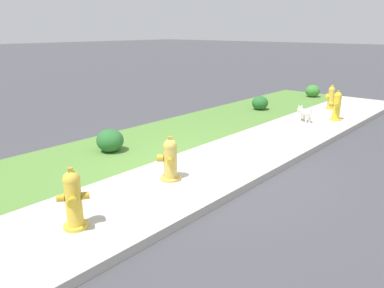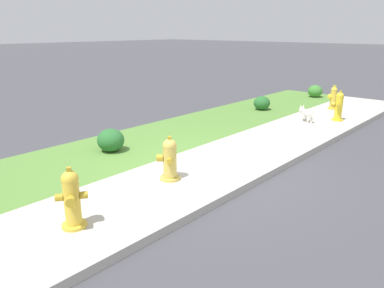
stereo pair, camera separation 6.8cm
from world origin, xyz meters
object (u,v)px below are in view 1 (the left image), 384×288
Objects in this scene: fire_hydrant_mid_block at (170,159)px; fire_hydrant_near_corner at (337,106)px; small_white_dog at (304,113)px; shrub_bush_near_lamp at (313,91)px; fire_hydrant_at_driveway at (331,98)px; shrub_bush_far_verge at (110,140)px; fire_hydrant_by_grass_verge at (73,200)px; shrub_bush_mid_verge at (260,103)px.

fire_hydrant_mid_block is 0.91× the size of fire_hydrant_near_corner.
small_white_dog is (5.09, 0.12, -0.10)m from fire_hydrant_mid_block.
shrub_bush_near_lamp is at bearing -40.96° from small_white_dog.
fire_hydrant_at_driveway is at bearing -41.00° from fire_hydrant_mid_block.
shrub_bush_near_lamp is at bearing -2.40° from shrub_bush_far_verge.
shrub_bush_near_lamp is (10.66, 1.75, -0.16)m from fire_hydrant_by_grass_verge.
fire_hydrant_mid_block reaches higher than shrub_bush_mid_verge.
shrub_bush_near_lamp is at bearing -136.92° from fire_hydrant_by_grass_verge.
fire_hydrant_near_corner reaches higher than shrub_bush_far_verge.
fire_hydrant_near_corner is 1.51× the size of shrub_bush_far_verge.
fire_hydrant_at_driveway is 1.49× the size of shrub_bush_mid_verge.
fire_hydrant_by_grass_verge reaches higher than shrub_bush_far_verge.
fire_hydrant_near_corner is at bearing -86.80° from shrub_bush_mid_verge.
fire_hydrant_by_grass_verge is (-7.64, 0.23, -0.01)m from fire_hydrant_near_corner.
fire_hydrant_mid_block is 1.93m from shrub_bush_far_verge.
fire_hydrant_mid_block is at bearing 158.55° from fire_hydrant_near_corner.
fire_hydrant_by_grass_verge is at bearing 143.35° from fire_hydrant_mid_block.
fire_hydrant_by_grass_verge is at bearing 161.12° from fire_hydrant_near_corner.
small_white_dog is 5.15m from shrub_bush_far_verge.
fire_hydrant_near_corner is at bearing -22.95° from shrub_bush_far_verge.
fire_hydrant_mid_block reaches higher than small_white_dog.
shrub_bush_far_verge is (-5.53, 2.34, -0.16)m from fire_hydrant_near_corner.
fire_hydrant_by_grass_verge is 1.62× the size of small_white_dog.
fire_hydrant_near_corner reaches higher than shrub_bush_mid_verge.
fire_hydrant_by_grass_verge is 1.56× the size of shrub_bush_near_lamp.
small_white_dog reaches higher than shrub_bush_mid_verge.
fire_hydrant_at_driveway reaches higher than shrub_bush_mid_verge.
small_white_dog is at bearing 124.61° from fire_hydrant_near_corner.
fire_hydrant_by_grass_verge is 7.78m from shrub_bush_mid_verge.
small_white_dog is (-0.70, 0.55, -0.14)m from fire_hydrant_near_corner.
small_white_dog is (-2.05, -0.13, -0.10)m from fire_hydrant_at_driveway.
shrub_bush_near_lamp reaches higher than shrub_bush_mid_verge.
shrub_bush_far_verge reaches higher than shrub_bush_near_lamp.
shrub_bush_mid_verge is at bearing -131.37° from fire_hydrant_by_grass_verge.
fire_hydrant_at_driveway reaches higher than shrub_bush_near_lamp.
fire_hydrant_near_corner is at bearing -100.23° from small_white_dog.
fire_hydrant_mid_block reaches higher than shrub_bush_far_verge.
shrub_bush_far_verge is (-8.55, 0.36, 0.01)m from shrub_bush_near_lamp.
fire_hydrant_near_corner reaches higher than fire_hydrant_mid_block.
shrub_bush_far_verge is at bearing 177.60° from shrub_bush_near_lamp.
fire_hydrant_near_corner is at bearing -47.27° from fire_hydrant_mid_block.
fire_hydrant_near_corner is 3.61m from shrub_bush_near_lamp.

